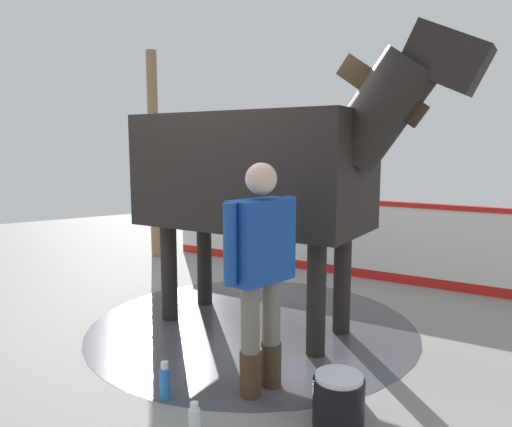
{
  "coord_description": "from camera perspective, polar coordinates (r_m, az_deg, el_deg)",
  "views": [
    {
      "loc": [
        2.28,
        4.0,
        1.73
      ],
      "look_at": [
        0.13,
        0.78,
        1.19
      ],
      "focal_mm": 33.98,
      "sensor_mm": 36.0,
      "label": 1
    }
  ],
  "objects": [
    {
      "name": "wash_bucket",
      "position": [
        3.26,
        9.69,
        -20.83
      ],
      "size": [
        0.32,
        0.32,
        0.33
      ],
      "color": "black",
      "rests_on": "ground"
    },
    {
      "name": "horse",
      "position": [
        4.45,
        0.87,
        5.23
      ],
      "size": [
        1.87,
        3.25,
        2.64
      ],
      "rotation": [
        0.0,
        0.0,
        2.0
      ],
      "color": "black",
      "rests_on": "ground"
    },
    {
      "name": "wet_patch",
      "position": [
        4.83,
        -0.43,
        -12.98
      ],
      "size": [
        3.14,
        3.14,
        0.0
      ],
      "primitive_type": "cylinder",
      "color": "#4C4C54",
      "rests_on": "ground"
    },
    {
      "name": "ground_plane",
      "position": [
        4.92,
        -3.88,
        -12.73
      ],
      "size": [
        16.0,
        16.0,
        0.02
      ],
      "primitive_type": "cube",
      "color": "gray"
    },
    {
      "name": "barrier_wall",
      "position": [
        6.63,
        9.89,
        -3.03
      ],
      "size": [
        2.36,
        4.99,
        1.03
      ],
      "color": "white",
      "rests_on": "ground"
    },
    {
      "name": "roof_post_far",
      "position": [
        7.66,
        -11.92,
        6.63
      ],
      "size": [
        0.16,
        0.16,
        3.14
      ],
      "primitive_type": "cylinder",
      "color": "olive",
      "rests_on": "ground"
    },
    {
      "name": "bottle_shampoo",
      "position": [
        3.14,
        -7.25,
        -23.24
      ],
      "size": [
        0.07,
        0.07,
        0.23
      ],
      "color": "white",
      "rests_on": "ground"
    },
    {
      "name": "handler",
      "position": [
        3.34,
        0.6,
        -5.92
      ],
      "size": [
        0.65,
        0.31,
        1.62
      ],
      "rotation": [
        0.0,
        0.0,
        4.91
      ],
      "color": "#47331E",
      "rests_on": "ground"
    },
    {
      "name": "bottle_spray",
      "position": [
        3.57,
        -10.67,
        -18.89
      ],
      "size": [
        0.07,
        0.07,
        0.27
      ],
      "color": "blue",
      "rests_on": "ground"
    }
  ]
}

